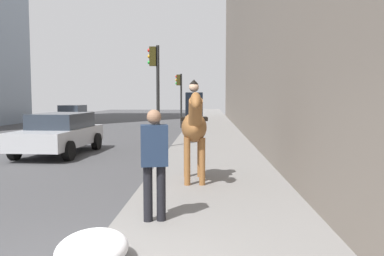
{
  "coord_description": "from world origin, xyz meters",
  "views": [
    {
      "loc": [
        -3.79,
        -1.45,
        2.0
      ],
      "look_at": [
        4.0,
        -1.13,
        1.4
      ],
      "focal_mm": 37.32,
      "sensor_mm": 36.0,
      "label": 1
    }
  ],
  "objects_px": {
    "pedestrian_greeting": "(154,157)",
    "mounted_horse_near": "(194,125)",
    "car_near_lane": "(60,133)",
    "car_mid_lane": "(74,115)",
    "traffic_light_far_curb": "(180,91)",
    "traffic_light_near_curb": "(156,81)"
  },
  "relations": [
    {
      "from": "pedestrian_greeting",
      "to": "mounted_horse_near",
      "type": "bearing_deg",
      "value": -20.97
    },
    {
      "from": "pedestrian_greeting",
      "to": "car_near_lane",
      "type": "xyz_separation_m",
      "value": [
        7.8,
        4.4,
        -0.33
      ]
    },
    {
      "from": "car_mid_lane",
      "to": "traffic_light_far_curb",
      "type": "xyz_separation_m",
      "value": [
        -2.48,
        -7.9,
        1.63
      ]
    },
    {
      "from": "pedestrian_greeting",
      "to": "traffic_light_near_curb",
      "type": "bearing_deg",
      "value": -3.74
    },
    {
      "from": "pedestrian_greeting",
      "to": "traffic_light_far_curb",
      "type": "bearing_deg",
      "value": -8.12
    },
    {
      "from": "car_near_lane",
      "to": "traffic_light_near_curb",
      "type": "bearing_deg",
      "value": 110.02
    },
    {
      "from": "car_mid_lane",
      "to": "traffic_light_near_curb",
      "type": "distance_m",
      "value": 15.94
    },
    {
      "from": "pedestrian_greeting",
      "to": "traffic_light_near_curb",
      "type": "relative_size",
      "value": 0.44
    },
    {
      "from": "mounted_horse_near",
      "to": "car_near_lane",
      "type": "bearing_deg",
      "value": -139.29
    },
    {
      "from": "pedestrian_greeting",
      "to": "traffic_light_far_curb",
      "type": "distance_m",
      "value": 20.18
    },
    {
      "from": "traffic_light_far_curb",
      "to": "pedestrian_greeting",
      "type": "bearing_deg",
      "value": -176.98
    },
    {
      "from": "car_near_lane",
      "to": "car_mid_lane",
      "type": "bearing_deg",
      "value": -160.19
    },
    {
      "from": "traffic_light_near_curb",
      "to": "car_mid_lane",
      "type": "bearing_deg",
      "value": 29.59
    },
    {
      "from": "car_near_lane",
      "to": "pedestrian_greeting",
      "type": "bearing_deg",
      "value": 32.11
    },
    {
      "from": "traffic_light_near_curb",
      "to": "traffic_light_far_curb",
      "type": "relative_size",
      "value": 1.11
    },
    {
      "from": "car_mid_lane",
      "to": "mounted_horse_near",
      "type": "bearing_deg",
      "value": -152.74
    },
    {
      "from": "pedestrian_greeting",
      "to": "car_mid_lane",
      "type": "bearing_deg",
      "value": 10.51
    },
    {
      "from": "car_mid_lane",
      "to": "traffic_light_near_curb",
      "type": "relative_size",
      "value": 1.0
    },
    {
      "from": "mounted_horse_near",
      "to": "car_near_lane",
      "type": "xyz_separation_m",
      "value": [
        4.93,
        4.9,
        -0.62
      ]
    },
    {
      "from": "mounted_horse_near",
      "to": "pedestrian_greeting",
      "type": "distance_m",
      "value": 2.93
    },
    {
      "from": "car_near_lane",
      "to": "traffic_light_near_curb",
      "type": "height_order",
      "value": "traffic_light_near_curb"
    },
    {
      "from": "car_mid_lane",
      "to": "pedestrian_greeting",
      "type": "bearing_deg",
      "value": -156.74
    }
  ]
}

